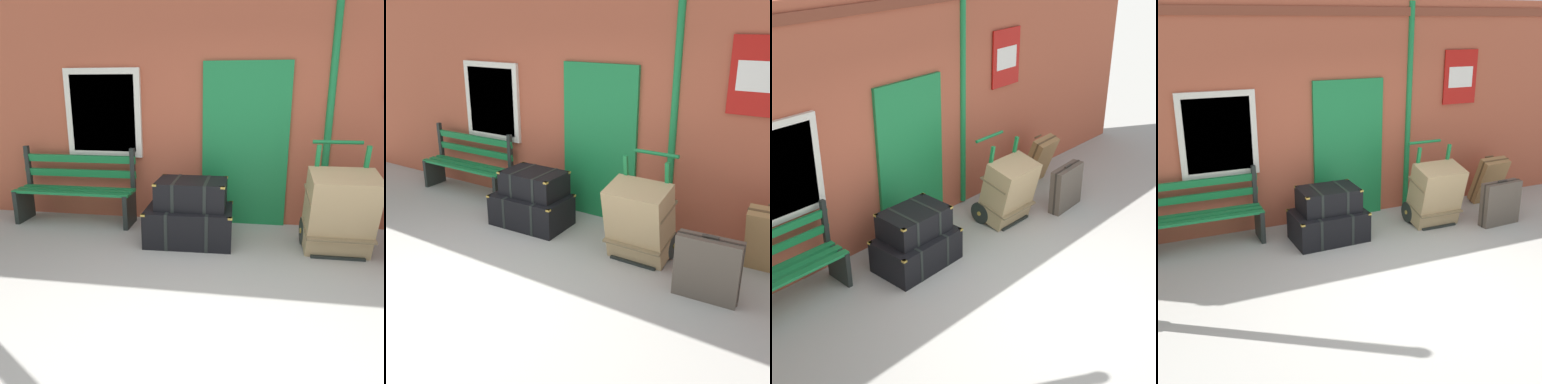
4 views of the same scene
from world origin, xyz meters
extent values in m
plane|color=#A3A099|center=(0.00, 0.00, 0.00)|extent=(60.00, 60.00, 0.00)
cube|color=#AD5138|center=(0.00, 2.60, 1.60)|extent=(10.40, 0.30, 3.20)
cube|color=brown|center=(0.00, 2.44, 3.02)|extent=(10.40, 0.03, 0.12)
cube|color=#197A3D|center=(0.11, 2.43, 1.05)|extent=(1.10, 0.05, 2.10)
cube|color=#0F4924|center=(0.11, 2.41, 1.05)|extent=(0.06, 0.02, 2.10)
cube|color=silver|center=(-1.79, 2.43, 1.45)|extent=(1.04, 0.06, 1.16)
cube|color=silver|center=(-1.79, 2.41, 1.45)|extent=(0.88, 0.02, 1.00)
cylinder|color=#197A3D|center=(1.12, 2.45, 1.60)|extent=(0.09, 0.09, 3.14)
cube|color=#B7140F|center=(2.03, 2.43, 2.05)|extent=(0.60, 0.02, 0.84)
cube|color=white|center=(2.03, 2.41, 2.05)|extent=(0.44, 0.01, 0.32)
cube|color=#197A3D|center=(-2.13, 1.96, 0.45)|extent=(1.60, 0.09, 0.04)
cube|color=#197A3D|center=(-2.13, 2.10, 0.45)|extent=(1.60, 0.09, 0.04)
cube|color=#197A3D|center=(-2.13, 2.24, 0.45)|extent=(1.60, 0.09, 0.04)
cube|color=black|center=(-1.37, 2.10, 0.23)|extent=(0.06, 0.40, 0.45)
cube|color=black|center=(-1.37, 2.30, 0.73)|extent=(0.06, 0.06, 0.56)
cube|color=black|center=(-0.51, 1.69, 0.21)|extent=(1.02, 0.67, 0.42)
cube|color=black|center=(-0.73, 1.68, 0.21)|extent=(0.06, 0.65, 0.43)
cube|color=black|center=(-0.28, 1.70, 0.21)|extent=(0.06, 0.65, 0.43)
cube|color=#B79338|center=(-0.98, 1.37, 0.41)|extent=(0.05, 0.05, 0.02)
cube|color=#B79338|center=(-0.02, 1.41, 0.41)|extent=(0.05, 0.05, 0.02)
cube|color=#B79338|center=(-1.00, 1.97, 0.41)|extent=(0.05, 0.05, 0.02)
cube|color=#B79338|center=(-0.04, 2.01, 0.41)|extent=(0.05, 0.05, 0.02)
cube|color=silver|center=(-0.49, 1.38, 0.21)|extent=(0.36, 0.01, 0.10)
cube|color=black|center=(-0.49, 1.74, 0.58)|extent=(0.80, 0.54, 0.32)
cube|color=black|center=(-0.67, 1.74, 0.58)|extent=(0.04, 0.55, 0.33)
cube|color=black|center=(-0.31, 1.74, 0.58)|extent=(0.04, 0.55, 0.33)
cube|color=#B79338|center=(-0.87, 1.49, 0.73)|extent=(0.05, 0.05, 0.02)
cube|color=#B79338|center=(-0.11, 1.49, 0.73)|extent=(0.05, 0.05, 0.02)
cube|color=#B79338|center=(-0.86, 1.99, 0.73)|extent=(0.05, 0.05, 0.02)
cube|color=#B79338|center=(-0.10, 1.99, 0.73)|extent=(0.05, 0.05, 0.02)
cube|color=black|center=(1.14, 1.55, 0.01)|extent=(0.56, 0.28, 0.03)
cube|color=#197A3D|center=(0.89, 1.75, 0.60)|extent=(0.04, 0.23, 1.19)
cube|color=#197A3D|center=(1.39, 1.75, 0.60)|extent=(0.04, 0.23, 1.19)
cylinder|color=#197A3D|center=(1.14, 1.95, 1.18)|extent=(0.54, 0.04, 0.04)
cylinder|color=black|center=(0.82, 1.81, 0.16)|extent=(0.04, 0.32, 0.32)
cylinder|color=#B79338|center=(0.82, 1.81, 0.16)|extent=(0.07, 0.06, 0.06)
cylinder|color=black|center=(1.46, 1.81, 0.16)|extent=(0.04, 0.32, 0.32)
cylinder|color=#B79338|center=(1.46, 1.81, 0.16)|extent=(0.07, 0.06, 0.06)
cube|color=tan|center=(1.14, 1.57, 0.48)|extent=(0.68, 0.63, 0.96)
cube|color=olive|center=(1.14, 1.57, 0.29)|extent=(0.70, 0.45, 0.13)
cube|color=olive|center=(1.14, 1.57, 0.67)|extent=(0.70, 0.45, 0.13)
cube|color=#51473D|center=(2.04, 1.22, 0.33)|extent=(0.64, 0.22, 0.66)
cylinder|color=#302A24|center=(2.04, 1.22, 0.68)|extent=(0.16, 0.04, 0.03)
cube|color=#2C2721|center=(2.04, 1.22, 0.33)|extent=(0.65, 0.07, 0.67)
cube|color=olive|center=(2.46, 2.03, 0.40)|extent=(0.52, 0.47, 0.80)
cylinder|color=brown|center=(2.46, 2.07, 0.79)|extent=(0.16, 0.04, 0.03)
cube|color=brown|center=(2.46, 2.03, 0.40)|extent=(0.52, 0.32, 0.76)
camera|label=1|loc=(0.14, -2.31, 1.71)|focal=33.97mm
camera|label=2|loc=(3.11, -2.79, 2.61)|focal=43.09mm
camera|label=3|loc=(-4.45, -2.84, 3.99)|focal=53.08mm
camera|label=4|loc=(-2.76, -4.32, 2.91)|focal=46.88mm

